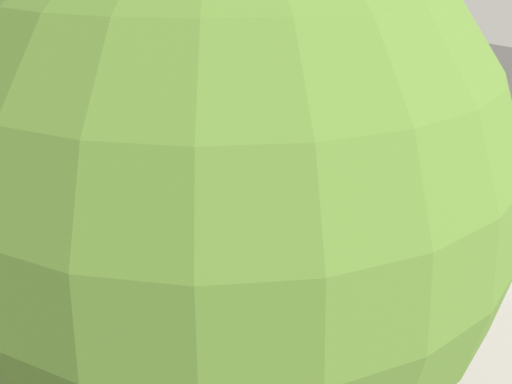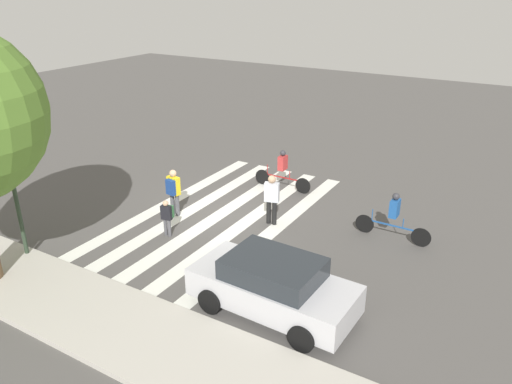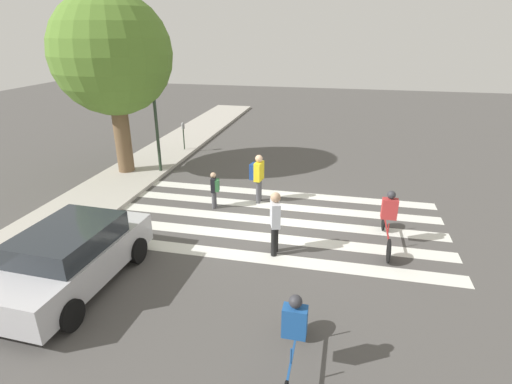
{
  "view_description": "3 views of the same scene",
  "coord_description": "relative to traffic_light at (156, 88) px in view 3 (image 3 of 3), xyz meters",
  "views": [
    {
      "loc": [
        4.55,
        10.01,
        6.4
      ],
      "look_at": [
        -0.48,
        0.71,
        1.28
      ],
      "focal_mm": 35.0,
      "sensor_mm": 36.0,
      "label": 1
    },
    {
      "loc": [
        -9.04,
        12.77,
        7.51
      ],
      "look_at": [
        -1.16,
        -0.5,
        0.92
      ],
      "focal_mm": 35.0,
      "sensor_mm": 36.0,
      "label": 2
    },
    {
      "loc": [
        -10.8,
        -1.79,
        5.44
      ],
      "look_at": [
        -0.62,
        0.47,
        1.16
      ],
      "focal_mm": 28.0,
      "sensor_mm": 36.0,
      "label": 3
    }
  ],
  "objects": [
    {
      "name": "cyclist_near_curb",
      "position": [
        -3.99,
        -8.29,
        -2.52
      ],
      "size": [
        2.38,
        0.4,
        1.57
      ],
      "rotation": [
        0.0,
        0.0,
        0.0
      ],
      "color": "black",
      "rests_on": "ground_plane"
    },
    {
      "name": "sidewalk_curb",
      "position": [
        -3.23,
        1.12,
        -3.31
      ],
      "size": [
        36.0,
        2.5,
        0.14
      ],
      "color": "#ADA89E",
      "rests_on": "ground_plane"
    },
    {
      "name": "pedestrian_child_with_backpack",
      "position": [
        -5.1,
        -5.44,
        -2.41
      ],
      "size": [
        0.52,
        0.34,
        1.72
      ],
      "rotation": [
        0.0,
        0.0,
        0.29
      ],
      "color": "black",
      "rests_on": "ground_plane"
    },
    {
      "name": "car_parked_far_curb",
      "position": [
        -7.45,
        -1.27,
        -2.63
      ],
      "size": [
        4.1,
        2.01,
        1.47
      ],
      "rotation": [
        0.0,
        0.0,
        -0.04
      ],
      "color": "#B7B7BC",
      "rests_on": "ground_plane"
    },
    {
      "name": "traffic_light",
      "position": [
        0.0,
        0.0,
        0.0
      ],
      "size": [
        0.6,
        0.5,
        4.84
      ],
      "color": "#283828",
      "rests_on": "ground_plane"
    },
    {
      "name": "street_tree",
      "position": [
        -0.3,
        1.46,
        1.17
      ],
      "size": [
        4.37,
        4.37,
        6.78
      ],
      "color": "brown",
      "rests_on": "ground_plane"
    },
    {
      "name": "pedestrian_adult_tall_backpack",
      "position": [
        -2.69,
        -3.04,
        -2.67
      ],
      "size": [
        0.36,
        0.32,
        1.22
      ],
      "rotation": [
        0.0,
        0.0,
        0.19
      ],
      "color": "#4C4C51",
      "rests_on": "ground_plane"
    },
    {
      "name": "crosswalk_stripes",
      "position": [
        -3.23,
        -5.13,
        -3.38
      ],
      "size": [
        4.86,
        10.0,
        0.01
      ],
      "color": "silver",
      "rests_on": "ground_plane"
    },
    {
      "name": "ground_plane",
      "position": [
        -3.23,
        -5.13,
        -3.38
      ],
      "size": [
        60.0,
        60.0,
        0.0
      ],
      "primitive_type": "plane",
      "color": "#4C4947"
    },
    {
      "name": "parking_meter",
      "position": [
        3.09,
        0.35,
        -2.32
      ],
      "size": [
        0.15,
        0.15,
        1.43
      ],
      "color": "#283828",
      "rests_on": "ground_plane"
    },
    {
      "name": "cyclist_mid_street",
      "position": [
        -8.86,
        -6.42,
        -2.52
      ],
      "size": [
        2.39,
        0.4,
        1.57
      ],
      "rotation": [
        0.0,
        0.0,
        -0.01
      ],
      "color": "black",
      "rests_on": "ground_plane"
    },
    {
      "name": "pedestrian_adult_blue_shirt",
      "position": [
        -1.92,
        -4.3,
        -2.41
      ],
      "size": [
        0.48,
        0.42,
        1.66
      ],
      "rotation": [
        0.0,
        0.0,
        3.0
      ],
      "color": "#4C4C51",
      "rests_on": "ground_plane"
    }
  ]
}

